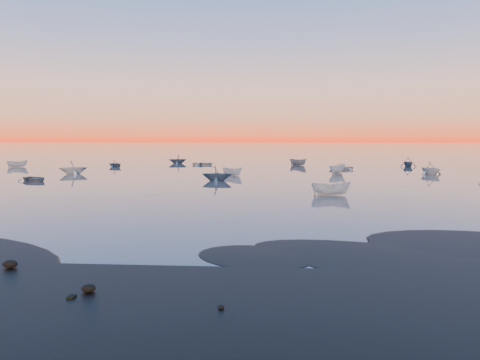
# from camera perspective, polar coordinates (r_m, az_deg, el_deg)

# --- Properties ---
(ground) EXTENTS (600.00, 600.00, 0.00)m
(ground) POSITION_cam_1_polar(r_m,az_deg,el_deg) (124.02, 3.32, 2.61)
(ground) COLOR #615751
(ground) RESTS_ON ground
(mud_lobes) EXTENTS (140.00, 6.00, 0.07)m
(mud_lobes) POSITION_cam_1_polar(r_m,az_deg,el_deg) (23.71, -0.15, -9.32)
(mud_lobes) COLOR black
(mud_lobes) RESTS_ON ground
(moored_fleet) EXTENTS (124.00, 58.00, 1.20)m
(moored_fleet) POSITION_cam_1_polar(r_m,az_deg,el_deg) (77.12, 2.83, 0.91)
(moored_fleet) COLOR silver
(moored_fleet) RESTS_ON ground
(boat_near_left) EXTENTS (4.10, 4.71, 1.12)m
(boat_near_left) POSITION_cam_1_polar(r_m,az_deg,el_deg) (68.37, -23.74, -0.12)
(boat_near_left) COLOR slate
(boat_near_left) RESTS_ON ground
(boat_near_center) EXTENTS (1.70, 3.98, 1.38)m
(boat_near_center) POSITION_cam_1_polar(r_m,az_deg,el_deg) (48.60, 11.00, -1.83)
(boat_near_center) COLOR silver
(boat_near_center) RESTS_ON ground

